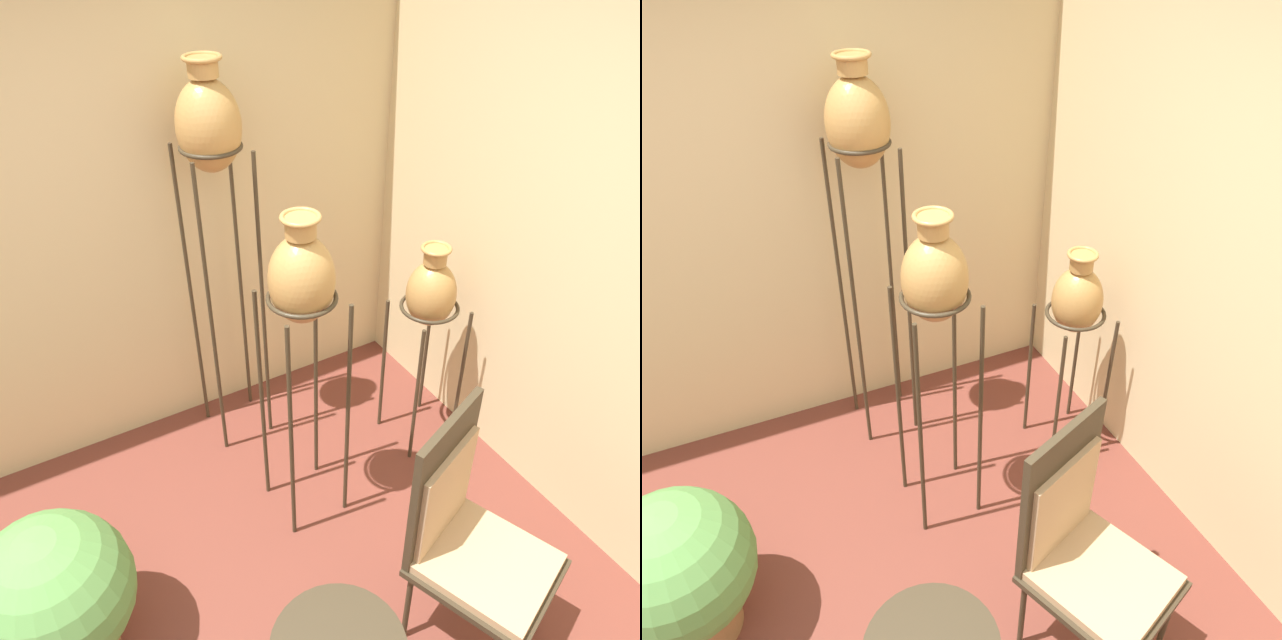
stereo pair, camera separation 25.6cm
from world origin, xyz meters
TOP-DOWN VIEW (x-y plane):
  - wall_back at (0.00, 1.87)m, footprint 7.67×0.06m
  - vase_stand_tall at (0.68, 1.58)m, footprint 0.30×0.30m
  - vase_stand_medium at (0.75, 0.89)m, footprint 0.31×0.31m
  - vase_stand_short at (1.55, 1.00)m, footprint 0.32×0.32m
  - chair at (0.98, 0.01)m, footprint 0.60×0.63m
  - potted_plant at (-0.45, 0.67)m, footprint 0.61×0.61m

SIDE VIEW (x-z plane):
  - potted_plant at x=-0.45m, z-range 0.03..0.78m
  - chair at x=0.98m, z-range 0.04..1.15m
  - vase_stand_short at x=1.55m, z-range 0.32..1.53m
  - vase_stand_medium at x=0.75m, z-range 0.49..2.11m
  - wall_back at x=0.00m, z-range 0.00..2.70m
  - vase_stand_tall at x=0.68m, z-range 0.68..2.74m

